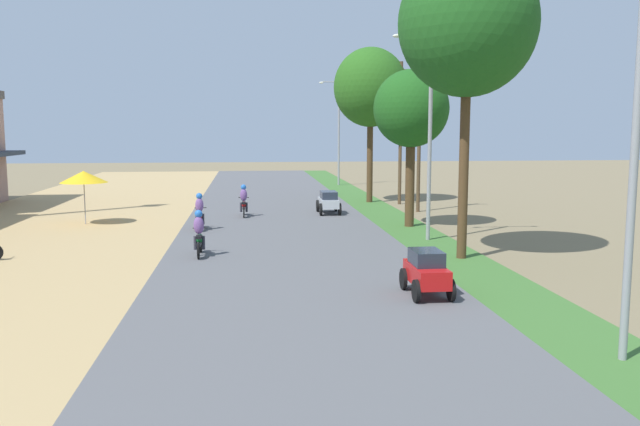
{
  "coord_description": "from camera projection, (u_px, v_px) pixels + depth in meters",
  "views": [
    {
      "loc": [
        -1.49,
        -0.72,
        4.57
      ],
      "look_at": [
        0.91,
        21.08,
        1.76
      ],
      "focal_mm": 37.02,
      "sensor_mm": 36.0,
      "label": 1
    }
  ],
  "objects": [
    {
      "name": "motorbike_ahead_third",
      "position": [
        244.0,
        201.0,
        33.8
      ],
      "size": [
        0.54,
        1.8,
        1.66
      ],
      "color": "black",
      "rests_on": "road_strip"
    },
    {
      "name": "car_sedan_silver",
      "position": [
        328.0,
        201.0,
        34.98
      ],
      "size": [
        1.1,
        2.26,
        1.19
      ],
      "color": "#B7BCC1",
      "rests_on": "road_strip"
    },
    {
      "name": "motorbike_foreground_rider",
      "position": [
        199.0,
        234.0,
        23.29
      ],
      "size": [
        0.54,
        1.8,
        1.66
      ],
      "color": "black",
      "rests_on": "road_strip"
    },
    {
      "name": "median_tree_second",
      "position": [
        468.0,
        24.0,
        22.12
      ],
      "size": [
        4.69,
        4.69,
        10.49
      ],
      "color": "#4C351E",
      "rests_on": "median_strip"
    },
    {
      "name": "median_tree_fourth",
      "position": [
        371.0,
        88.0,
        39.87
      ],
      "size": [
        4.46,
        4.46,
        9.38
      ],
      "color": "#4C351E",
      "rests_on": "median_strip"
    },
    {
      "name": "utility_pole_far",
      "position": [
        400.0,
        131.0,
        39.55
      ],
      "size": [
        1.8,
        0.2,
        8.52
      ],
      "color": "brown",
      "rests_on": "ground"
    },
    {
      "name": "car_hatchback_red",
      "position": [
        426.0,
        271.0,
        17.82
      ],
      "size": [
        1.04,
        2.0,
        1.23
      ],
      "color": "red",
      "rests_on": "road_strip"
    },
    {
      "name": "streetlamp_far",
      "position": [
        339.0,
        125.0,
        52.51
      ],
      "size": [
        3.16,
        0.2,
        8.32
      ],
      "color": "gray",
      "rests_on": "median_strip"
    },
    {
      "name": "streetlamp_mid",
      "position": [
        430.0,
        122.0,
        26.32
      ],
      "size": [
        3.16,
        0.2,
        8.32
      ],
      "color": "gray",
      "rests_on": "median_strip"
    },
    {
      "name": "motorbike_ahead_second",
      "position": [
        200.0,
        212.0,
        29.35
      ],
      "size": [
        0.54,
        1.8,
        1.66
      ],
      "color": "black",
      "rests_on": "road_strip"
    },
    {
      "name": "utility_pole_near",
      "position": [
        419.0,
        135.0,
        35.88
      ],
      "size": [
        1.8,
        0.2,
        8.06
      ],
      "color": "brown",
      "rests_on": "ground"
    },
    {
      "name": "streetlamp_near",
      "position": [
        636.0,
        131.0,
        12.41
      ],
      "size": [
        3.16,
        0.2,
        7.76
      ],
      "color": "gray",
      "rests_on": "median_strip"
    },
    {
      "name": "median_tree_third",
      "position": [
        411.0,
        110.0,
        29.96
      ],
      "size": [
        3.44,
        3.44,
        7.18
      ],
      "color": "#4C351E",
      "rests_on": "median_strip"
    },
    {
      "name": "vendor_umbrella",
      "position": [
        84.0,
        177.0,
        31.05
      ],
      "size": [
        2.2,
        2.2,
        2.52
      ],
      "color": "#99999E",
      "rests_on": "dirt_shoulder"
    }
  ]
}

